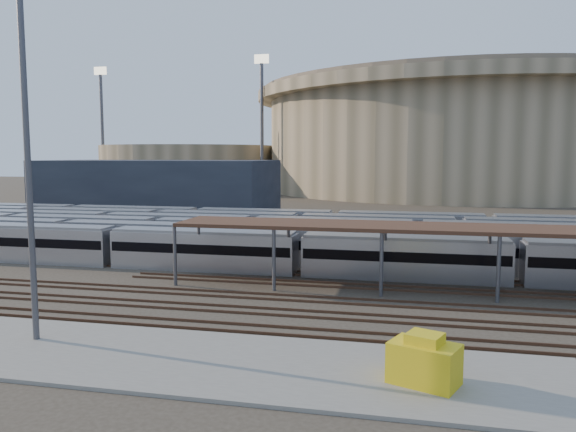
% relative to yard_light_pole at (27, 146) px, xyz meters
% --- Properties ---
extents(ground, '(420.00, 420.00, 0.00)m').
position_rel_yard_light_pole_xyz_m(ground, '(9.98, 13.99, -11.42)').
color(ground, '#383026').
rests_on(ground, ground).
extents(apron, '(50.00, 9.00, 0.20)m').
position_rel_yard_light_pole_xyz_m(apron, '(4.98, -1.01, -11.32)').
color(apron, gray).
rests_on(apron, ground).
extents(subway_trains, '(120.62, 23.90, 3.60)m').
position_rel_yard_light_pole_xyz_m(subway_trains, '(8.16, 32.49, -9.62)').
color(subway_trains, silver).
rests_on(subway_trains, ground).
extents(inspection_shed, '(60.30, 6.00, 5.30)m').
position_rel_yard_light_pole_xyz_m(inspection_shed, '(31.98, 17.99, -6.44)').
color(inspection_shed, '#4F4F53').
rests_on(inspection_shed, ground).
extents(empty_tracks, '(170.00, 9.62, 0.18)m').
position_rel_yard_light_pole_xyz_m(empty_tracks, '(9.98, 8.99, -11.33)').
color(empty_tracks, '#4C3323').
rests_on(empty_tracks, ground).
extents(stadium, '(124.00, 124.00, 32.50)m').
position_rel_yard_light_pole_xyz_m(stadium, '(34.98, 153.99, 5.05)').
color(stadium, '#9C8A6A').
rests_on(stadium, ground).
extents(secondary_arena, '(56.00, 56.00, 14.00)m').
position_rel_yard_light_pole_xyz_m(secondary_arena, '(-50.02, 143.99, -4.42)').
color(secondary_arena, '#9C8A6A').
rests_on(secondary_arena, ground).
extents(service_building, '(42.00, 20.00, 10.00)m').
position_rel_yard_light_pole_xyz_m(service_building, '(-25.02, 68.99, -6.42)').
color(service_building, '#1E232D').
rests_on(service_building, ground).
extents(floodlight_0, '(4.00, 1.00, 38.40)m').
position_rel_yard_light_pole_xyz_m(floodlight_0, '(-20.02, 123.99, 9.23)').
color(floodlight_0, '#4F4F53').
rests_on(floodlight_0, ground).
extents(floodlight_1, '(4.00, 1.00, 38.40)m').
position_rel_yard_light_pole_xyz_m(floodlight_1, '(-75.02, 133.99, 9.23)').
color(floodlight_1, '#4F4F53').
rests_on(floodlight_1, ground).
extents(floodlight_3, '(4.00, 1.00, 38.40)m').
position_rel_yard_light_pole_xyz_m(floodlight_3, '(-0.02, 173.99, 9.23)').
color(floodlight_3, '#4F4F53').
rests_on(floodlight_3, ground).
extents(yard_light_pole, '(0.81, 0.36, 22.27)m').
position_rel_yard_light_pole_xyz_m(yard_light_pole, '(0.00, 0.00, 0.00)').
color(yard_light_pole, '#4F4F53').
rests_on(yard_light_pole, apron).
extents(yellow_equipment, '(3.61, 2.97, 1.94)m').
position_rel_yard_light_pole_xyz_m(yellow_equipment, '(22.08, -1.70, -10.25)').
color(yellow_equipment, gold).
rests_on(yellow_equipment, apron).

